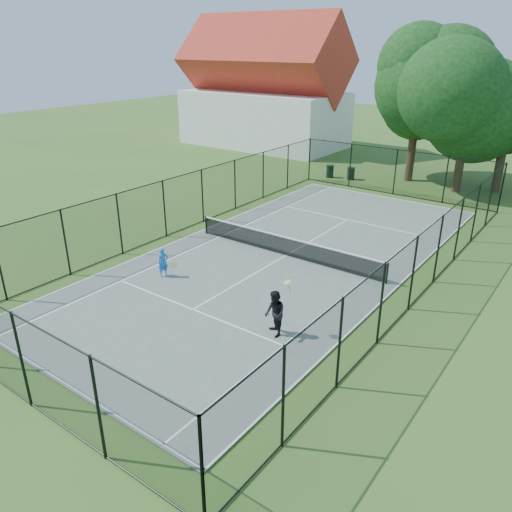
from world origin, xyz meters
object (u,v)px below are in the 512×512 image
Objects in this scene: tennis_net at (286,245)px; player_blue at (163,262)px; trash_bin_right at (351,173)px; trash_bin_left at (330,171)px; player_black at (275,314)px.

player_blue is (-3.02, -4.96, 0.12)m from tennis_net.
player_blue is at bearing -87.07° from trash_bin_right.
trash_bin_left is 0.72× the size of player_blue.
tennis_net is at bearing -74.81° from trash_bin_right.
tennis_net is 6.95m from player_black.
tennis_net is 15.41m from trash_bin_right.
trash_bin_right is 0.41× the size of player_black.
trash_bin_left is 1.01× the size of trash_bin_right.
player_black is at bearing -60.07° from tennis_net.
player_blue is at bearing -121.33° from tennis_net.
player_black reaches higher than tennis_net.
player_black is (9.04, -20.51, 0.43)m from trash_bin_left.
player_blue reaches higher than trash_bin_right.
tennis_net is 11.18× the size of trash_bin_right.
trash_bin_left reaches higher than trash_bin_right.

